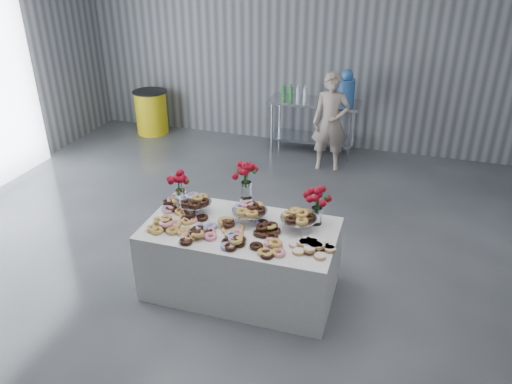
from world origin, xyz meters
The scene contains 16 objects.
ground centered at (0.00, 0.00, 0.00)m, with size 9.00×9.00×0.00m, color #36383D.
room_walls centered at (-0.27, 0.07, 2.64)m, with size 8.04×9.04×4.02m.
display_table centered at (0.28, 0.18, 0.38)m, with size 1.90×1.00×0.75m, color white.
prep_table centered at (0.20, 4.10, 0.62)m, with size 1.50×0.60×0.90m.
donut_mounds centered at (0.28, 0.13, 0.80)m, with size 1.80×0.80×0.09m, color #E2AA52, non-canonical shape.
cake_stand_left centered at (-0.27, 0.33, 0.89)m, with size 0.36×0.36×0.17m.
cake_stand_mid centered at (0.33, 0.33, 0.89)m, with size 0.36×0.36×0.17m.
cake_stand_right centered at (0.83, 0.34, 0.89)m, with size 0.36×0.36×0.17m.
danish_pile centered at (1.03, 0.04, 0.81)m, with size 0.48×0.48×0.11m, color silver, non-canonical shape.
bouquet_left centered at (-0.47, 0.42, 1.05)m, with size 0.26×0.26×0.42m.
bouquet_right centered at (0.98, 0.49, 1.05)m, with size 0.26×0.26×0.42m.
bouquet_center centered at (0.23, 0.53, 1.13)m, with size 0.26×0.26×0.57m.
water_jug centered at (0.70, 4.10, 1.15)m, with size 0.28×0.28×0.55m.
drink_bottles centered at (-0.12, 4.00, 1.04)m, with size 0.54×0.08×0.27m, color #268C33, non-canonical shape.
person centered at (0.59, 3.51, 0.77)m, with size 0.56×0.37×1.53m, color #CC8C93.
trash_barrel centered at (-2.84, 4.10, 0.40)m, with size 0.62×0.62×0.80m.
Camera 1 is at (1.70, -3.78, 3.32)m, focal length 35.00 mm.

